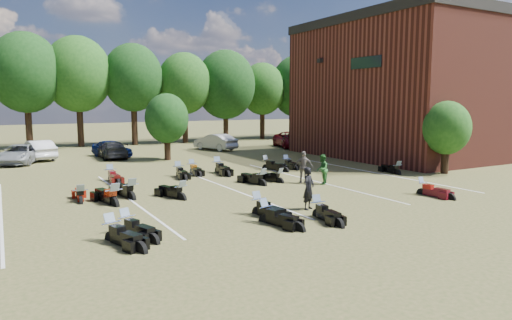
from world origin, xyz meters
TOP-DOWN VIEW (x-y plane):
  - ground at (0.00, 0.00)m, footprint 160.00×160.00m
  - car_1 at (-10.41, 20.33)m, footprint 2.38×4.67m
  - car_2 at (-11.68, 18.55)m, footprint 3.82×5.30m
  - car_3 at (-5.39, 18.58)m, footprint 1.99×4.55m
  - car_4 at (-5.23, 19.43)m, footprint 2.82×4.27m
  - car_5 at (4.05, 20.22)m, footprint 2.81×4.64m
  - car_6 at (11.27, 18.70)m, footprint 3.86×5.84m
  - car_7 at (13.47, 18.75)m, footprint 3.65×5.95m
  - person_black at (-2.19, -2.53)m, footprint 0.74×0.65m
  - person_green at (1.77, 1.71)m, footprint 0.97×0.96m
  - person_grey at (1.15, 2.51)m, footprint 1.05×0.92m
  - motorcycle_0 at (-10.02, -2.96)m, footprint 1.34×2.28m
  - motorcycle_1 at (-9.41, -2.38)m, footprint 1.27×2.19m
  - motorcycle_2 at (-4.38, -2.27)m, footprint 0.97×2.28m
  - motorcycle_3 at (-4.72, -3.42)m, footprint 1.21×2.21m
  - motorcycle_4 at (-2.62, -3.69)m, footprint 0.92×2.14m
  - motorcycle_6 at (4.24, -2.71)m, footprint 0.80×2.05m
  - motorcycle_7 at (-9.99, 3.20)m, footprint 0.81×2.08m
  - motorcycle_8 at (-8.86, 1.95)m, footprint 1.23×2.53m
  - motorcycle_9 at (-7.90, 2.94)m, footprint 1.17×2.47m
  - motorcycle_10 at (-6.01, 1.74)m, footprint 1.34×2.28m
  - motorcycle_11 at (-1.15, 2.97)m, footprint 1.17×2.34m
  - motorcycle_12 at (0.06, 3.19)m, footprint 1.17×2.09m
  - motorcycle_13 at (7.72, 2.11)m, footprint 0.90×2.09m
  - motorcycle_14 at (-7.65, 8.41)m, footprint 0.77×2.23m
  - motorcycle_16 at (-3.89, 7.96)m, footprint 0.90×2.21m
  - motorcycle_17 at (-2.75, 8.68)m, footprint 0.82×2.13m
  - motorcycle_18 at (-1.30, 8.13)m, footprint 0.97×2.46m
  - motorcycle_19 at (1.98, 7.78)m, footprint 1.27×2.34m
  - motorcycle_20 at (3.65, 7.99)m, footprint 0.92×2.08m
  - brick_building at (22.00, 9.00)m, footprint 25.40×15.20m
  - tree_line at (-1.00, 29.00)m, footprint 56.00×6.00m
  - young_tree_near_building at (10.50, 1.00)m, footprint 2.80×2.80m
  - young_tree_midfield at (-2.00, 15.50)m, footprint 3.20×3.20m
  - parking_lines at (-3.00, 3.00)m, footprint 20.10×14.00m

SIDE VIEW (x-z plane):
  - ground at x=0.00m, z-range 0.00..0.00m
  - motorcycle_0 at x=-10.02m, z-range -0.60..0.60m
  - motorcycle_1 at x=-9.41m, z-range -0.58..0.58m
  - motorcycle_2 at x=-4.38m, z-range -0.62..0.62m
  - motorcycle_3 at x=-4.72m, z-range -0.59..0.59m
  - motorcycle_4 at x=-2.62m, z-range -0.58..0.58m
  - motorcycle_6 at x=4.24m, z-range -0.56..0.56m
  - motorcycle_7 at x=-9.99m, z-range -0.57..0.57m
  - motorcycle_8 at x=-8.86m, z-range -0.67..0.67m
  - motorcycle_9 at x=-7.90m, z-range -0.66..0.66m
  - motorcycle_10 at x=-6.01m, z-range -0.61..0.61m
  - motorcycle_11 at x=-1.15m, z-range -0.62..0.62m
  - motorcycle_12 at x=0.06m, z-range -0.55..0.55m
  - motorcycle_13 at x=7.72m, z-range -0.56..0.56m
  - motorcycle_14 at x=-7.65m, z-range -0.62..0.62m
  - motorcycle_16 at x=-3.89m, z-range -0.60..0.60m
  - motorcycle_17 at x=-2.75m, z-range -0.58..0.58m
  - motorcycle_18 at x=-1.30m, z-range -0.67..0.67m
  - motorcycle_19 at x=1.98m, z-range -0.62..0.62m
  - motorcycle_20 at x=3.65m, z-range -0.56..0.56m
  - parking_lines at x=-3.00m, z-range 0.00..0.01m
  - car_3 at x=-5.39m, z-range 0.00..1.30m
  - car_2 at x=-11.68m, z-range 0.00..1.34m
  - car_4 at x=-5.23m, z-range 0.00..1.35m
  - car_5 at x=4.05m, z-range 0.00..1.45m
  - car_1 at x=-10.41m, z-range 0.00..1.47m
  - car_6 at x=11.27m, z-range 0.00..1.49m
  - person_green at x=1.77m, z-range 0.00..1.58m
  - car_7 at x=13.47m, z-range 0.00..1.61m
  - person_grey at x=1.15m, z-range 0.00..1.70m
  - person_black at x=-2.19m, z-range 0.00..1.71m
  - young_tree_near_building at x=10.50m, z-range 0.67..4.83m
  - young_tree_midfield at x=-2.00m, z-range 0.74..5.44m
  - brick_building at x=22.00m, z-range 0.01..10.71m
  - tree_line at x=-1.00m, z-range 1.42..11.20m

